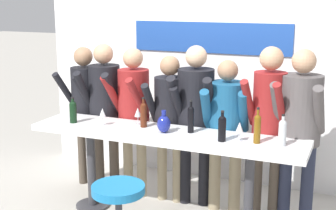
# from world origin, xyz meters

# --- Properties ---
(back_wall) EXTENTS (4.34, 0.12, 2.56)m
(back_wall) POSITION_xyz_m (0.00, 1.35, 1.29)
(back_wall) COLOR white
(back_wall) RESTS_ON ground_plane
(tasting_table) EXTENTS (2.74, 0.58, 0.93)m
(tasting_table) POSITION_xyz_m (-0.00, 0.00, 0.80)
(tasting_table) COLOR white
(tasting_table) RESTS_ON ground_plane
(bar_stool) EXTENTS (0.47, 0.47, 0.68)m
(bar_stool) POSITION_xyz_m (-0.07, -0.81, 0.46)
(bar_stool) COLOR #333338
(bar_stool) RESTS_ON ground_plane
(person_far_left) EXTENTS (0.43, 0.54, 1.66)m
(person_far_left) POSITION_xyz_m (-1.22, 0.49, 1.04)
(person_far_left) COLOR #473D33
(person_far_left) RESTS_ON ground_plane
(person_left) EXTENTS (0.44, 0.55, 1.71)m
(person_left) POSITION_xyz_m (-0.94, 0.47, 1.06)
(person_left) COLOR #473D33
(person_left) RESTS_ON ground_plane
(person_center_left) EXTENTS (0.46, 0.56, 1.68)m
(person_center_left) POSITION_xyz_m (-0.57, 0.46, 1.04)
(person_center_left) COLOR gray
(person_center_left) RESTS_ON ground_plane
(person_center) EXTENTS (0.40, 0.50, 1.61)m
(person_center) POSITION_xyz_m (-0.14, 0.46, 1.00)
(person_center) COLOR gray
(person_center) RESTS_ON ground_plane
(person_center_right) EXTENTS (0.50, 0.59, 1.73)m
(person_center_right) POSITION_xyz_m (0.14, 0.49, 1.07)
(person_center_right) COLOR black
(person_center_right) RESTS_ON ground_plane
(person_right) EXTENTS (0.51, 0.58, 1.60)m
(person_right) POSITION_xyz_m (0.48, 0.47, 0.98)
(person_right) COLOR gray
(person_right) RESTS_ON ground_plane
(person_far_right) EXTENTS (0.42, 0.55, 1.76)m
(person_far_right) POSITION_xyz_m (0.91, 0.44, 1.11)
(person_far_right) COLOR #473D33
(person_far_right) RESTS_ON ground_plane
(person_rightmost) EXTENTS (0.48, 0.58, 1.75)m
(person_rightmost) POSITION_xyz_m (1.21, 0.44, 1.08)
(person_rightmost) COLOR #23283D
(person_rightmost) RESTS_ON ground_plane
(wine_bottle_0) EXTENTS (0.07, 0.07, 0.27)m
(wine_bottle_0) POSITION_xyz_m (-1.01, -0.05, 1.06)
(wine_bottle_0) COLOR black
(wine_bottle_0) RESTS_ON tasting_table
(wine_bottle_1) EXTENTS (0.06, 0.06, 0.32)m
(wine_bottle_1) POSITION_xyz_m (0.24, 0.08, 1.08)
(wine_bottle_1) COLOR black
(wine_bottle_1) RESTS_ON tasting_table
(wine_bottle_2) EXTENTS (0.07, 0.07, 0.31)m
(wine_bottle_2) POSITION_xyz_m (-0.26, 0.08, 1.07)
(wine_bottle_2) COLOR #4C1E0F
(wine_bottle_2) RESTS_ON tasting_table
(wine_bottle_3) EXTENTS (0.07, 0.07, 0.29)m
(wine_bottle_3) POSITION_xyz_m (0.60, -0.07, 1.07)
(wine_bottle_3) COLOR black
(wine_bottle_3) RESTS_ON tasting_table
(wine_bottle_4) EXTENTS (0.07, 0.07, 0.28)m
(wine_bottle_4) POSITION_xyz_m (1.12, 0.01, 1.06)
(wine_bottle_4) COLOR #B7BCC1
(wine_bottle_4) RESTS_ON tasting_table
(wine_bottle_5) EXTENTS (0.06, 0.06, 0.33)m
(wine_bottle_5) POSITION_xyz_m (0.90, 0.00, 1.08)
(wine_bottle_5) COLOR brown
(wine_bottle_5) RESTS_ON tasting_table
(wine_glass_0) EXTENTS (0.07, 0.07, 0.18)m
(wine_glass_0) POSITION_xyz_m (-0.68, -0.02, 1.06)
(wine_glass_0) COLOR silver
(wine_glass_0) RESTS_ON tasting_table
(wine_glass_1) EXTENTS (0.07, 0.07, 0.18)m
(wine_glass_1) POSITION_xyz_m (0.74, 0.00, 1.06)
(wine_glass_1) COLOR silver
(wine_glass_1) RESTS_ON tasting_table
(wine_glass_2) EXTENTS (0.07, 0.07, 0.18)m
(wine_glass_2) POSITION_xyz_m (-0.36, 0.14, 1.06)
(wine_glass_2) COLOR silver
(wine_glass_2) RESTS_ON tasting_table
(decorative_vase) EXTENTS (0.13, 0.13, 0.22)m
(decorative_vase) POSITION_xyz_m (-0.00, -0.02, 1.02)
(decorative_vase) COLOR navy
(decorative_vase) RESTS_ON tasting_table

